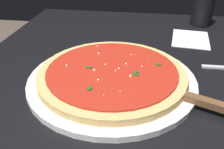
# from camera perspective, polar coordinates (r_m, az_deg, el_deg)

# --- Properties ---
(restaurant_table) EXTENTS (1.03, 0.81, 0.77)m
(restaurant_table) POSITION_cam_1_polar(r_m,az_deg,el_deg) (0.68, 2.87, -10.65)
(restaurant_table) COLOR black
(restaurant_table) RESTS_ON ground_plane
(serving_plate) EXTENTS (0.38, 0.38, 0.01)m
(serving_plate) POSITION_cam_1_polar(r_m,az_deg,el_deg) (0.56, -0.00, -1.16)
(serving_plate) COLOR white
(serving_plate) RESTS_ON restaurant_table
(pizza) EXTENTS (0.33, 0.33, 0.02)m
(pizza) POSITION_cam_1_polar(r_m,az_deg,el_deg) (0.56, 0.00, 0.28)
(pizza) COLOR #DBB26B
(pizza) RESTS_ON serving_plate
(pizza_server) EXTENTS (0.12, 0.22, 0.01)m
(pizza_server) POSITION_cam_1_polar(r_m,az_deg,el_deg) (0.51, 17.28, -5.23)
(pizza_server) COLOR silver
(pizza_server) RESTS_ON serving_plate
(cup_tall_drink) EXTENTS (0.07, 0.07, 0.11)m
(cup_tall_drink) POSITION_cam_1_polar(r_m,az_deg,el_deg) (0.96, 20.20, 13.75)
(cup_tall_drink) COLOR black
(cup_tall_drink) RESTS_ON restaurant_table
(napkin_folded_right) EXTENTS (0.16, 0.13, 0.00)m
(napkin_folded_right) POSITION_cam_1_polar(r_m,az_deg,el_deg) (0.83, 17.70, 7.85)
(napkin_folded_right) COLOR white
(napkin_folded_right) RESTS_ON restaurant_table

